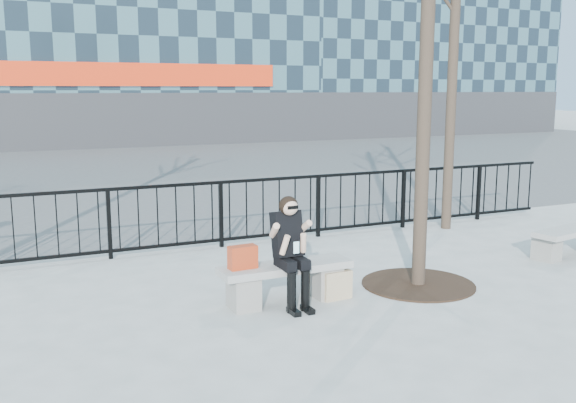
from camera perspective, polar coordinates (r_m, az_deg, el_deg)
name	(u,v)px	position (r m, az deg, el deg)	size (l,w,h in m)	color
ground	(286,302)	(7.96, -0.20, -8.95)	(120.00, 120.00, 0.00)	gray
street_surface	(98,168)	(22.23, -16.52, 2.91)	(60.00, 23.00, 0.01)	#474747
railing	(209,215)	(10.54, -7.01, -1.20)	(14.00, 0.06, 1.10)	black
tree_grate	(418,284)	(8.80, 11.48, -7.21)	(1.50, 1.50, 0.02)	black
bench_main	(286,279)	(7.87, -0.21, -6.87)	(1.65, 0.46, 0.49)	slate
bench_second	(571,239)	(10.93, 23.88, -3.06)	(1.53, 0.43, 0.45)	slate
seated_woman	(291,252)	(7.63, 0.29, -4.54)	(0.50, 0.64, 1.34)	black
handbag	(243,257)	(7.60, -4.05, -4.96)	(0.33, 0.16, 0.28)	#AE3315
shopping_bag	(337,285)	(8.05, 4.35, -7.42)	(0.38, 0.14, 0.36)	beige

